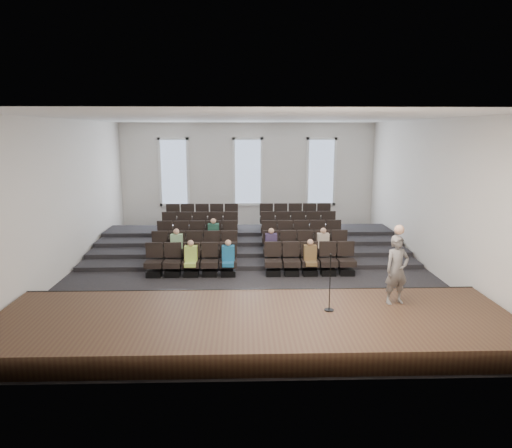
% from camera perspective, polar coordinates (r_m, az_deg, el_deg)
% --- Properties ---
extents(ground, '(14.00, 14.00, 0.00)m').
position_cam_1_polar(ground, '(15.49, -0.70, -5.76)').
color(ground, black).
rests_on(ground, ground).
extents(ceiling, '(12.00, 14.00, 0.02)m').
position_cam_1_polar(ceiling, '(14.79, -0.74, 13.11)').
color(ceiling, white).
rests_on(ceiling, ground).
extents(wall_back, '(12.00, 0.04, 5.00)m').
position_cam_1_polar(wall_back, '(21.91, -1.03, 6.03)').
color(wall_back, silver).
rests_on(wall_back, ground).
extents(wall_front, '(12.00, 0.04, 5.00)m').
position_cam_1_polar(wall_front, '(8.05, 0.12, -3.62)').
color(wall_front, silver).
rests_on(wall_front, ground).
extents(wall_left, '(0.04, 14.00, 5.00)m').
position_cam_1_polar(wall_left, '(16.01, -22.83, 3.08)').
color(wall_left, silver).
rests_on(wall_left, ground).
extents(wall_right, '(0.04, 14.00, 5.00)m').
position_cam_1_polar(wall_right, '(16.19, 21.14, 3.30)').
color(wall_right, silver).
rests_on(wall_right, ground).
extents(stage, '(11.80, 3.60, 0.50)m').
position_cam_1_polar(stage, '(10.62, -0.21, -12.66)').
color(stage, '#412C1C').
rests_on(stage, ground).
extents(stage_lip, '(11.80, 0.06, 0.52)m').
position_cam_1_polar(stage_lip, '(12.26, -0.43, -9.27)').
color(stage_lip, black).
rests_on(stage_lip, ground).
extents(risers, '(11.80, 4.80, 0.60)m').
position_cam_1_polar(risers, '(18.49, -0.87, -2.25)').
color(risers, black).
rests_on(risers, ground).
extents(seating_rows, '(6.80, 4.70, 1.67)m').
position_cam_1_polar(seating_rows, '(16.79, -0.79, -1.97)').
color(seating_rows, black).
rests_on(seating_rows, ground).
extents(windows, '(8.44, 0.10, 3.24)m').
position_cam_1_polar(windows, '(21.82, -1.03, 6.53)').
color(windows, white).
rests_on(windows, wall_back).
extents(audience, '(5.45, 2.64, 1.10)m').
position_cam_1_polar(audience, '(15.42, -1.42, -2.80)').
color(audience, '#AED153').
rests_on(audience, seating_rows).
extents(speaker, '(0.70, 0.55, 1.68)m').
position_cam_1_polar(speaker, '(11.49, 17.19, -5.50)').
color(speaker, slate).
rests_on(speaker, stage).
extents(mic_stand, '(0.23, 0.23, 1.37)m').
position_cam_1_polar(mic_stand, '(10.82, 9.18, -8.59)').
color(mic_stand, black).
rests_on(mic_stand, stage).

